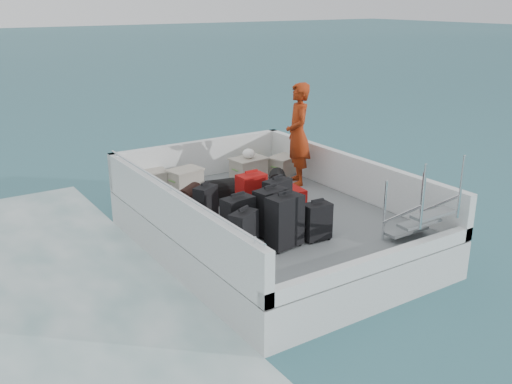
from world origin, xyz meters
TOP-DOWN VIEW (x-y plane):
  - ground at (0.00, 0.00)m, footprint 160.00×160.00m
  - ferry_hull at (0.00, 0.00)m, footprint 3.60×5.00m
  - deck at (0.00, 0.00)m, footprint 3.30×4.70m
  - deck_fittings at (0.35, -0.32)m, footprint 3.60×5.00m
  - suitcase_0 at (-1.23, -1.14)m, footprint 0.47×0.38m
  - suitcase_1 at (-1.05, -0.72)m, footprint 0.48×0.32m
  - suitcase_2 at (-1.01, 0.32)m, footprint 0.43×0.37m
  - suitcase_3 at (-0.60, -1.22)m, footprint 0.53×0.35m
  - suitcase_4 at (-0.51, -0.73)m, footprint 0.52×0.36m
  - suitcase_5 at (-0.22, 0.22)m, footprint 0.46×0.28m
  - suitcase_6 at (-0.07, -1.27)m, footprint 0.41×0.26m
  - suitcase_7 at (-0.05, -0.25)m, footprint 0.51×0.38m
  - suitcase_8 at (0.24, 0.11)m, footprint 0.84×0.60m
  - duffel_0 at (-1.04, 0.82)m, footprint 0.56×0.52m
  - duffel_1 at (-0.44, 0.85)m, footprint 0.55×0.40m
  - duffel_2 at (0.65, 0.75)m, footprint 0.49×0.52m
  - crate_0 at (-1.13, 2.20)m, footprint 0.58×0.45m
  - crate_1 at (-0.59, 1.88)m, footprint 0.62×0.49m
  - crate_2 at (0.71, 1.77)m, footprint 0.66×0.49m
  - crate_3 at (1.45, 1.65)m, footprint 0.63×0.52m
  - yellow_bag at (1.16, 2.20)m, footprint 0.28×0.26m
  - white_bag at (0.71, 1.77)m, footprint 0.24×0.24m
  - passenger at (1.30, 1.01)m, footprint 0.70×0.82m

SIDE VIEW (x-z plane):
  - ground at x=0.00m, z-range 0.00..0.00m
  - ferry_hull at x=0.00m, z-range 0.00..0.60m
  - deck at x=0.00m, z-range 0.60..0.62m
  - yellow_bag at x=1.16m, z-range 0.62..0.84m
  - crate_0 at x=-1.13m, z-range 0.62..0.93m
  - suitcase_8 at x=0.24m, z-range 0.62..0.94m
  - duffel_0 at x=-1.04m, z-range 0.62..0.94m
  - duffel_1 at x=-0.44m, z-range 0.62..0.94m
  - duffel_2 at x=0.65m, z-range 0.62..0.94m
  - crate_3 at x=1.45m, z-range 0.62..0.95m
  - crate_1 at x=-0.59m, z-range 0.62..0.96m
  - crate_2 at x=0.71m, z-range 0.62..1.00m
  - suitcase_2 at x=-1.01m, z-range 0.62..1.16m
  - suitcase_6 at x=-0.07m, z-range 0.62..1.17m
  - suitcase_5 at x=-0.22m, z-range 0.62..1.25m
  - suitcase_0 at x=-1.23m, z-range 0.62..1.25m
  - suitcase_7 at x=-0.05m, z-range 0.62..1.25m
  - suitcase_1 at x=-1.05m, z-range 0.62..1.30m
  - suitcase_4 at x=-0.51m, z-range 0.62..1.32m
  - deck_fittings at x=0.35m, z-range 0.54..1.44m
  - suitcase_3 at x=-0.60m, z-range 0.62..1.38m
  - white_bag at x=0.71m, z-range 1.00..1.18m
  - passenger at x=1.30m, z-range 0.62..2.50m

